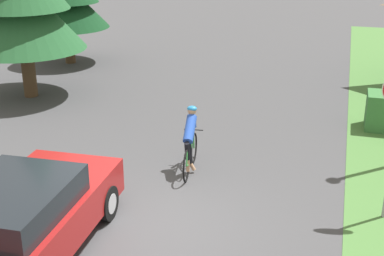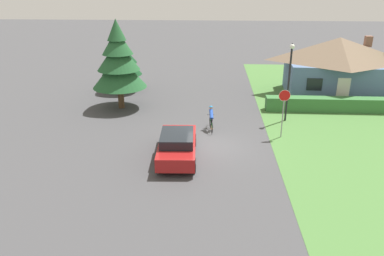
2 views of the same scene
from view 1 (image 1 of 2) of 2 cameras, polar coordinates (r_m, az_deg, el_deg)
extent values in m
plane|color=#424244|center=(9.97, -4.53, -10.56)|extent=(140.00, 140.00, 0.00)
cube|color=maroon|center=(9.22, -17.69, -9.99)|extent=(2.04, 4.53, 0.67)
cube|color=black|center=(8.82, -18.68, -7.38)|extent=(1.72, 2.24, 0.47)
cylinder|color=black|center=(10.86, -17.26, -6.67)|extent=(0.29, 0.68, 0.67)
cylinder|color=#ADADB2|center=(10.86, -17.26, -6.67)|extent=(0.29, 0.40, 0.39)
cylinder|color=black|center=(10.17, -9.20, -7.90)|extent=(0.29, 0.68, 0.67)
cylinder|color=#ADADB2|center=(10.17, -9.20, -7.90)|extent=(0.29, 0.40, 0.39)
torus|color=black|center=(11.48, -0.60, -4.05)|extent=(0.12, 0.72, 0.72)
torus|color=black|center=(12.36, 0.20, -2.15)|extent=(0.12, 0.72, 0.72)
cylinder|color=#338C3F|center=(11.64, -0.39, -2.86)|extent=(0.05, 0.17, 0.56)
cylinder|color=#338C3F|center=(11.95, -0.09, -2.04)|extent=(0.10, 0.61, 0.63)
cylinder|color=#338C3F|center=(11.78, -0.15, -0.94)|extent=(0.12, 0.72, 0.09)
cylinder|color=#338C3F|center=(11.65, -0.46, -3.99)|extent=(0.07, 0.33, 0.15)
cylinder|color=#338C3F|center=(11.47, -0.53, -2.90)|extent=(0.05, 0.21, 0.44)
cylinder|color=#338C3F|center=(12.23, 0.17, -1.18)|extent=(0.05, 0.12, 0.49)
cylinder|color=black|center=(12.10, 0.14, -0.19)|extent=(0.44, 0.07, 0.02)
ellipsoid|color=black|center=(11.46, -0.45, -1.65)|extent=(0.10, 0.21, 0.05)
cylinder|color=black|center=(11.52, -0.51, -2.47)|extent=(0.14, 0.25, 0.46)
cylinder|color=black|center=(11.69, -0.28, -2.52)|extent=(0.14, 0.25, 0.61)
cylinder|color=tan|center=(11.73, -0.44, -3.96)|extent=(0.08, 0.08, 0.30)
cylinder|color=tan|center=(11.89, 0.01, -4.09)|extent=(0.17, 0.08, 0.21)
cylinder|color=#264CB2|center=(11.62, -0.22, -0.10)|extent=(0.29, 0.69, 0.56)
cylinder|color=#264CB2|center=(11.83, -0.11, 0.23)|extent=(0.10, 0.25, 0.35)
cylinder|color=#264CB2|center=(12.08, 0.25, 0.69)|extent=(0.10, 0.25, 0.35)
sphere|color=tan|center=(11.76, 0.00, 1.86)|extent=(0.19, 0.19, 0.19)
ellipsoid|color=#267FBF|center=(11.74, 0.00, 2.09)|extent=(0.22, 0.18, 0.12)
cylinder|color=#4C3823|center=(17.77, -17.01, 5.66)|extent=(0.43, 0.43, 1.54)
cone|color=#23562D|center=(17.39, -17.67, 11.63)|extent=(3.75, 3.75, 2.22)
cylinder|color=#4C3823|center=(21.80, -12.95, 8.61)|extent=(0.40, 0.40, 1.40)
cone|color=#143D1E|center=(21.53, -13.30, 12.71)|extent=(3.23, 3.23, 1.75)
camera|label=2|loc=(11.74, -150.09, -1.97)|focal=35.00mm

